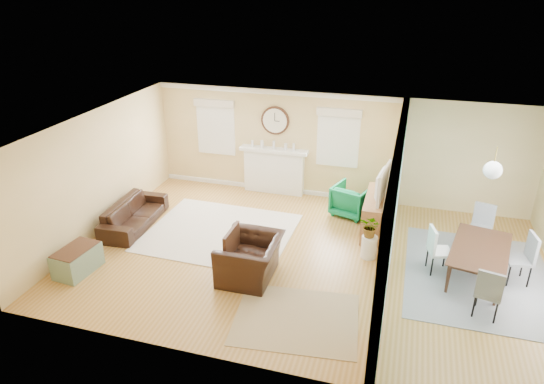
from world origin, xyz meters
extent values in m
plane|color=#A26E2C|center=(0.00, 0.00, 0.00)|extent=(9.00, 9.00, 0.00)
cube|color=tan|center=(0.00, 3.00, 1.30)|extent=(9.00, 0.02, 2.60)
cube|color=tan|center=(0.00, -3.00, 1.30)|extent=(9.00, 0.02, 2.60)
cube|color=tan|center=(-4.50, 0.00, 1.30)|extent=(0.02, 6.00, 2.60)
cube|color=white|center=(0.00, 0.00, 2.60)|extent=(9.00, 6.00, 0.02)
cube|color=tan|center=(1.50, 1.40, 1.30)|extent=(0.12, 3.20, 2.60)
cube|color=tan|center=(1.50, -2.50, 1.30)|extent=(0.12, 1.00, 2.60)
cube|color=tan|center=(1.50, -1.10, 2.40)|extent=(0.12, 1.80, 0.40)
cube|color=white|center=(1.43, -0.20, 1.10)|extent=(0.04, 0.12, 2.20)
cube|color=white|center=(1.43, -2.00, 1.10)|extent=(0.04, 0.12, 2.20)
cube|color=white|center=(1.43, -1.10, 2.20)|extent=(0.04, 1.92, 0.12)
cube|color=#7FC2C2|center=(1.57, 0.00, 1.30)|extent=(0.02, 6.00, 2.60)
cube|color=white|center=(-1.50, 2.88, 0.55)|extent=(1.50, 0.24, 1.10)
cube|color=white|center=(-1.50, 2.85, 1.13)|extent=(1.70, 0.30, 0.08)
cube|color=black|center=(-1.50, 2.98, 0.50)|extent=(0.85, 0.02, 0.75)
cube|color=gold|center=(-1.50, 2.87, 0.42)|extent=(0.85, 0.02, 0.62)
cylinder|color=#44271A|center=(-1.50, 2.97, 1.85)|extent=(0.70, 0.06, 0.70)
cylinder|color=silver|center=(-1.50, 2.94, 1.85)|extent=(0.60, 0.01, 0.60)
cube|color=black|center=(-1.50, 2.93, 1.95)|extent=(0.02, 0.01, 0.20)
cube|color=black|center=(-1.44, 2.93, 1.85)|extent=(0.12, 0.01, 0.02)
cube|color=white|center=(-3.05, 2.98, 1.55)|extent=(0.90, 0.03, 1.30)
cube|color=white|center=(-3.05, 2.95, 1.55)|extent=(1.00, 0.04, 1.40)
cube|color=beige|center=(-3.05, 2.91, 2.18)|extent=(1.05, 0.10, 0.18)
cube|color=white|center=(0.05, 2.98, 1.55)|extent=(0.90, 0.03, 1.30)
cube|color=white|center=(0.05, 2.95, 1.55)|extent=(1.00, 0.04, 1.40)
cube|color=beige|center=(0.05, 2.91, 2.18)|extent=(1.05, 0.10, 0.18)
cylinder|color=gold|center=(3.00, 0.00, 2.45)|extent=(0.02, 0.02, 0.30)
sphere|color=white|center=(3.00, 0.00, 2.20)|extent=(0.30, 0.30, 0.30)
cube|color=beige|center=(-2.03, 0.49, 0.01)|extent=(3.07, 2.68, 0.02)
cube|color=tan|center=(0.23, -1.83, 0.01)|extent=(2.14, 1.82, 0.01)
cube|color=gray|center=(3.14, 0.27, 0.01)|extent=(2.55, 3.19, 0.01)
imported|color=black|center=(-3.94, 0.27, 0.28)|extent=(0.86, 1.97, 0.56)
imported|color=black|center=(-0.86, -0.90, 0.38)|extent=(1.05, 1.19, 0.77)
imported|color=#0F7C51|center=(0.55, 2.16, 0.36)|extent=(0.98, 0.99, 0.72)
cube|color=gray|center=(-4.00, -1.63, 0.24)|extent=(0.60, 0.90, 0.47)
cube|color=#44271A|center=(-4.00, -1.63, 0.48)|extent=(0.57, 0.85, 0.02)
cube|color=#9D734A|center=(1.17, 1.54, 0.40)|extent=(0.51, 1.52, 0.80)
cube|color=#44271A|center=(0.91, 1.08, 0.55)|extent=(0.01, 0.40, 0.22)
cube|color=#44271A|center=(0.91, 1.08, 0.28)|extent=(0.01, 0.40, 0.22)
cube|color=#44271A|center=(0.91, 1.54, 0.55)|extent=(0.01, 0.40, 0.22)
cube|color=#44271A|center=(0.91, 1.54, 0.28)|extent=(0.01, 0.40, 0.22)
cube|color=#44271A|center=(0.91, 2.00, 0.55)|extent=(0.01, 0.40, 0.22)
cube|color=#44271A|center=(0.91, 2.00, 0.28)|extent=(0.01, 0.40, 0.22)
imported|color=black|center=(1.15, 1.54, 1.13)|extent=(0.29, 1.16, 0.66)
cylinder|color=white|center=(1.14, 0.40, 0.23)|extent=(0.31, 0.31, 0.45)
imported|color=#337F33|center=(1.14, 0.40, 0.68)|extent=(0.51, 0.47, 0.45)
imported|color=#44271A|center=(3.14, 0.27, 0.30)|extent=(1.28, 1.87, 0.60)
cube|color=gray|center=(3.23, 1.38, 0.44)|extent=(0.50, 0.50, 0.05)
cube|color=gray|center=(3.23, 1.38, 0.68)|extent=(0.41, 0.15, 0.49)
cylinder|color=black|center=(3.44, 1.49, 0.20)|extent=(0.03, 0.03, 0.41)
cylinder|color=black|center=(3.35, 1.17, 0.20)|extent=(0.03, 0.03, 0.41)
cylinder|color=black|center=(3.12, 1.58, 0.20)|extent=(0.03, 0.03, 0.41)
cylinder|color=black|center=(3.03, 1.26, 0.20)|extent=(0.03, 0.03, 0.41)
cube|color=gray|center=(3.15, -0.86, 0.43)|extent=(0.49, 0.49, 0.05)
cube|color=gray|center=(3.15, -0.86, 0.67)|extent=(0.40, 0.15, 0.48)
cylinder|color=black|center=(2.96, -0.98, 0.20)|extent=(0.03, 0.03, 0.40)
cylinder|color=black|center=(3.03, -0.66, 0.20)|extent=(0.03, 0.03, 0.40)
cylinder|color=black|center=(3.27, -1.06, 0.20)|extent=(0.03, 0.03, 0.40)
cylinder|color=black|center=(3.35, -0.74, 0.20)|extent=(0.03, 0.03, 0.40)
cube|color=white|center=(2.43, 0.25, 0.43)|extent=(0.49, 0.49, 0.05)
cube|color=white|center=(2.43, 0.25, 0.67)|extent=(0.15, 0.40, 0.48)
cylinder|color=black|center=(2.23, 0.36, 0.20)|extent=(0.03, 0.03, 0.40)
cylinder|color=black|center=(2.55, 0.44, 0.20)|extent=(0.03, 0.03, 0.40)
cylinder|color=black|center=(2.32, 0.05, 0.20)|extent=(0.03, 0.03, 0.40)
cylinder|color=black|center=(2.63, 0.13, 0.20)|extent=(0.03, 0.03, 0.40)
cube|color=gray|center=(3.76, 0.30, 0.46)|extent=(0.49, 0.49, 0.05)
cube|color=gray|center=(3.76, 0.30, 0.71)|extent=(0.12, 0.43, 0.51)
cylinder|color=black|center=(3.96, 0.16, 0.21)|extent=(0.03, 0.03, 0.43)
cylinder|color=black|center=(3.62, 0.10, 0.21)|extent=(0.03, 0.03, 0.43)
cylinder|color=black|center=(3.90, 0.50, 0.21)|extent=(0.03, 0.03, 0.43)
cylinder|color=black|center=(3.56, 0.44, 0.21)|extent=(0.03, 0.03, 0.43)
camera|label=1|loc=(1.61, -7.96, 5.10)|focal=32.00mm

